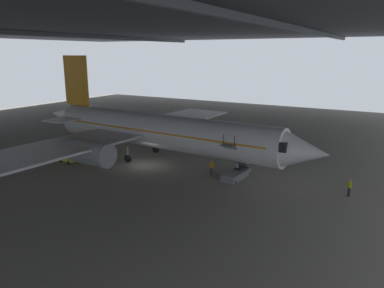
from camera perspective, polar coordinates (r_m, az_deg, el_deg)
The scene contains 7 objects.
ground_plane at distance 42.62m, azimuth -6.65°, elevation -3.12°, with size 110.00×110.00×0.00m, color gray.
hangar_structure at distance 50.41m, azimuth -20.54°, elevation 17.58°, with size 121.00×99.00×17.02m.
airplane_main at distance 43.30m, azimuth -5.48°, elevation 2.03°, with size 37.38×38.71×12.02m.
boarding_stairs at distance 37.86m, azimuth 6.76°, elevation -4.13°, with size 4.39×1.73×4.77m.
crew_worker_near_nose at distance 35.73m, azimuth 23.00°, elevation -6.02°, with size 0.47×0.38×1.58m.
crew_worker_by_stairs at distance 38.47m, azimuth 2.98°, elevation -3.50°, with size 0.41×0.42×1.60m.
baggage_tug at distance 45.33m, azimuth -18.40°, elevation -2.03°, with size 1.51×2.33×0.90m.
Camera 1 is at (-32.60, -24.54, 12.33)m, focal length 34.78 mm.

